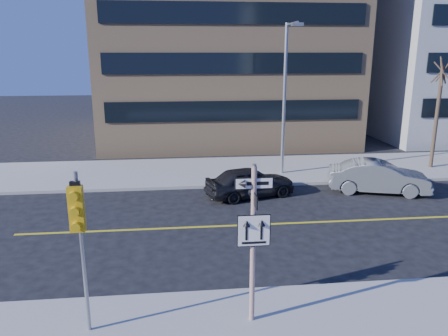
{
  "coord_description": "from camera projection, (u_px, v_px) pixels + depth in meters",
  "views": [
    {
      "loc": [
        -1.73,
        -12.06,
        6.7
      ],
      "look_at": [
        -0.0,
        4.0,
        2.39
      ],
      "focal_mm": 35.0,
      "sensor_mm": 36.0,
      "label": 1
    }
  ],
  "objects": [
    {
      "name": "parked_car_b",
      "position": [
        379.0,
        177.0,
        21.31
      ],
      "size": [
        2.97,
        5.03,
        1.57
      ],
      "primitive_type": "imported",
      "rotation": [
        0.0,
        0.0,
        1.28
      ],
      "color": "slate",
      "rests_on": "ground"
    },
    {
      "name": "streetlight_a",
      "position": [
        286.0,
        90.0,
        23.01
      ],
      "size": [
        0.55,
        2.25,
        8.0
      ],
      "color": "gray",
      "rests_on": "far_sidewalk"
    },
    {
      "name": "building_brick",
      "position": [
        221.0,
        22.0,
        35.39
      ],
      "size": [
        18.0,
        18.0,
        18.0
      ],
      "primitive_type": "cube",
      "color": "tan",
      "rests_on": "ground"
    },
    {
      "name": "sign_pole",
      "position": [
        253.0,
        236.0,
        10.45
      ],
      "size": [
        0.92,
        0.92,
        4.06
      ],
      "color": "silver",
      "rests_on": "near_sidewalk"
    },
    {
      "name": "traffic_signal",
      "position": [
        78.0,
        222.0,
        9.74
      ],
      "size": [
        0.32,
        0.45,
        4.0
      ],
      "color": "gray",
      "rests_on": "near_sidewalk"
    },
    {
      "name": "ground",
      "position": [
        238.0,
        276.0,
        13.49
      ],
      "size": [
        120.0,
        120.0,
        0.0
      ],
      "primitive_type": "plane",
      "color": "black",
      "rests_on": "ground"
    },
    {
      "name": "parked_car_a",
      "position": [
        250.0,
        182.0,
        20.7
      ],
      "size": [
        2.81,
        4.55,
        1.45
      ],
      "primitive_type": "imported",
      "rotation": [
        0.0,
        0.0,
        1.85
      ],
      "color": "black",
      "rests_on": "ground"
    },
    {
      "name": "street_tree_west",
      "position": [
        442.0,
        74.0,
        24.26
      ],
      "size": [
        1.8,
        1.8,
        6.35
      ],
      "color": "#32251E",
      "rests_on": "far_sidewalk"
    }
  ]
}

